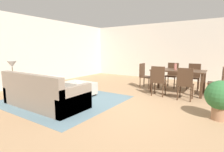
# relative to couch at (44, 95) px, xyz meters

# --- Properties ---
(ground_plane) EXTENTS (10.80, 10.80, 0.00)m
(ground_plane) POSITION_rel_couch_xyz_m (1.81, 0.93, -0.29)
(ground_plane) COLOR #9E7A56
(wall_back) EXTENTS (9.00, 0.12, 2.70)m
(wall_back) POSITION_rel_couch_xyz_m (1.81, 5.93, 1.06)
(wall_back) COLOR beige
(wall_back) RESTS_ON ground_plane
(wall_left) EXTENTS (0.12, 11.00, 2.70)m
(wall_left) POSITION_rel_couch_xyz_m (-2.69, 1.43, 1.06)
(wall_left) COLOR beige
(wall_left) RESTS_ON ground_plane
(area_rug) EXTENTS (3.00, 2.80, 0.01)m
(area_rug) POSITION_rel_couch_xyz_m (0.01, 0.66, -0.28)
(area_rug) COLOR slate
(area_rug) RESTS_ON ground_plane
(couch) EXTENTS (2.22, 0.98, 0.86)m
(couch) POSITION_rel_couch_xyz_m (0.00, 0.00, 0.00)
(couch) COLOR gray
(couch) RESTS_ON ground_plane
(ottoman_table) EXTENTS (0.98, 0.59, 0.42)m
(ottoman_table) POSITION_rel_couch_xyz_m (0.02, 1.26, -0.05)
(ottoman_table) COLOR #B7AD9E
(ottoman_table) RESTS_ON ground_plane
(side_table) EXTENTS (0.40, 0.40, 0.57)m
(side_table) POSITION_rel_couch_xyz_m (-1.41, 0.00, 0.16)
(side_table) COLOR brown
(side_table) RESTS_ON ground_plane
(table_lamp) EXTENTS (0.26, 0.26, 0.53)m
(table_lamp) POSITION_rel_couch_xyz_m (-1.41, 0.00, 0.69)
(table_lamp) COLOR brown
(table_lamp) RESTS_ON side_table
(dining_table) EXTENTS (1.63, 0.89, 0.76)m
(dining_table) POSITION_rel_couch_xyz_m (2.48, 3.31, 0.38)
(dining_table) COLOR #422B1C
(dining_table) RESTS_ON ground_plane
(dining_chair_near_left) EXTENTS (0.42, 0.42, 0.92)m
(dining_chair_near_left) POSITION_rel_couch_xyz_m (2.09, 2.53, 0.23)
(dining_chair_near_left) COLOR #422B1C
(dining_chair_near_left) RESTS_ON ground_plane
(dining_chair_near_right) EXTENTS (0.41, 0.41, 0.92)m
(dining_chair_near_right) POSITION_rel_couch_xyz_m (2.87, 2.47, 0.23)
(dining_chair_near_right) COLOR #422B1C
(dining_chair_near_right) RESTS_ON ground_plane
(dining_chair_far_left) EXTENTS (0.42, 0.42, 0.92)m
(dining_chair_far_left) POSITION_rel_couch_xyz_m (2.10, 4.12, 0.23)
(dining_chair_far_left) COLOR #422B1C
(dining_chair_far_left) RESTS_ON ground_plane
(dining_chair_far_right) EXTENTS (0.41, 0.41, 0.92)m
(dining_chair_far_right) POSITION_rel_couch_xyz_m (2.85, 4.13, 0.23)
(dining_chair_far_right) COLOR #422B1C
(dining_chair_far_right) RESTS_ON ground_plane
(dining_chair_head_east) EXTENTS (0.42, 0.42, 0.92)m
(dining_chair_head_east) POSITION_rel_couch_xyz_m (3.64, 3.28, 0.23)
(dining_chair_head_east) COLOR #422B1C
(dining_chair_head_east) RESTS_ON ground_plane
(dining_chair_head_west) EXTENTS (0.41, 0.41, 0.92)m
(dining_chair_head_west) POSITION_rel_couch_xyz_m (1.30, 3.33, 0.23)
(dining_chair_head_west) COLOR #422B1C
(dining_chair_head_west) RESTS_ON ground_plane
(vase_centerpiece) EXTENTS (0.09, 0.09, 0.20)m
(vase_centerpiece) POSITION_rel_couch_xyz_m (2.38, 3.34, 0.57)
(vase_centerpiece) COLOR #B26659
(vase_centerpiece) RESTS_ON dining_table
(book_on_ottoman) EXTENTS (0.30, 0.26, 0.03)m
(book_on_ottoman) POSITION_rel_couch_xyz_m (-0.01, 1.21, 0.15)
(book_on_ottoman) COLOR silver
(book_on_ottoman) RESTS_ON ottoman_table
(potted_plant) EXTENTS (0.59, 0.59, 0.81)m
(potted_plant) POSITION_rel_couch_xyz_m (3.73, 1.39, 0.19)
(potted_plant) COLOR #996B4C
(potted_plant) RESTS_ON ground_plane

